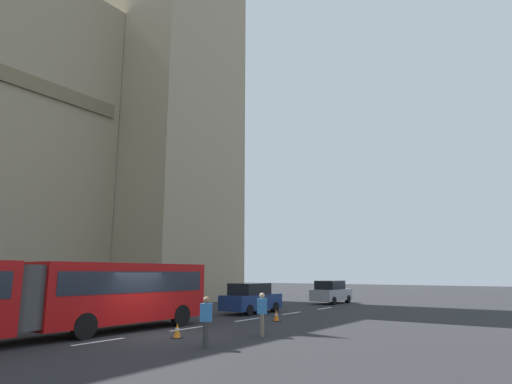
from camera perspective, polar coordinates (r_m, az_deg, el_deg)
ground_plane at (r=19.05m, az=-14.17°, el=-17.89°), size 160.00×160.00×0.00m
lane_centre_marking at (r=19.05m, az=-14.19°, el=-17.87°), size 34.40×0.16×0.01m
articulated_bus at (r=18.09m, az=-29.22°, el=-11.72°), size 17.28×2.54×2.90m
sedan_lead at (r=27.73m, az=-0.64°, el=-13.95°), size 4.40×1.86×1.85m
sedan_trailing at (r=37.00m, az=9.96°, el=-12.97°), size 4.40×1.86×1.85m
traffic_cone_west at (r=17.71m, az=-10.42°, el=-17.68°), size 0.36×0.36×0.58m
traffic_cone_middle at (r=23.38m, az=2.73°, el=-16.09°), size 0.36×0.36×0.58m
pedestrian_near_cones at (r=15.29m, az=-6.67°, el=-16.54°), size 0.43×0.46×1.69m
pedestrian_by_kerb at (r=17.94m, az=0.81°, el=-15.73°), size 0.42×0.47×1.69m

